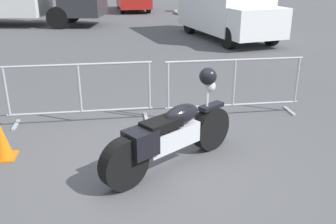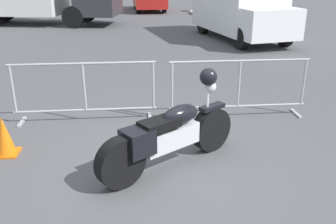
# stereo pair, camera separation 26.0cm
# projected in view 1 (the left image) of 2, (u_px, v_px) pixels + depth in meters

# --- Properties ---
(ground_plane) EXTENTS (120.00, 120.00, 0.00)m
(ground_plane) POSITION_uv_depth(u_px,v_px,m) (162.00, 165.00, 5.23)
(ground_plane) COLOR #4C4C4F
(motorcycle) EXTENTS (1.95, 1.47, 1.28)m
(motorcycle) POSITION_uv_depth(u_px,v_px,m) (172.00, 134.00, 5.05)
(motorcycle) COLOR black
(motorcycle) RESTS_ON ground
(crowd_barrier_near) EXTENTS (2.52, 0.49, 1.07)m
(crowd_barrier_near) POSITION_uv_depth(u_px,v_px,m) (80.00, 92.00, 6.49)
(crowd_barrier_near) COLOR #9EA0A5
(crowd_barrier_near) RESTS_ON ground
(crowd_barrier_far) EXTENTS (2.52, 0.49, 1.07)m
(crowd_barrier_far) POSITION_uv_depth(u_px,v_px,m) (234.00, 86.00, 6.81)
(crowd_barrier_far) COLOR #9EA0A5
(crowd_barrier_far) RESTS_ON ground
(delivery_van) EXTENTS (3.06, 5.32, 2.31)m
(delivery_van) POSITION_uv_depth(u_px,v_px,m) (226.00, 5.00, 14.08)
(delivery_van) COLOR white
(delivery_van) RESTS_ON ground
(parked_car_black) EXTENTS (2.01, 4.38, 1.45)m
(parked_car_black) POSITION_uv_depth(u_px,v_px,m) (26.00, 0.00, 22.31)
(parked_car_black) COLOR black
(parked_car_black) RESTS_ON ground
(pedestrian) EXTENTS (0.39, 0.39, 1.69)m
(pedestrian) POSITION_uv_depth(u_px,v_px,m) (230.00, 3.00, 18.06)
(pedestrian) COLOR #262838
(pedestrian) RESTS_ON ground
(planter_island) EXTENTS (3.53, 3.53, 1.11)m
(planter_island) POSITION_uv_depth(u_px,v_px,m) (207.00, 7.00, 21.96)
(planter_island) COLOR #ADA89E
(planter_island) RESTS_ON ground
(traffic_cone) EXTENTS (0.34, 0.34, 0.59)m
(traffic_cone) POSITION_uv_depth(u_px,v_px,m) (1.00, 140.00, 5.33)
(traffic_cone) COLOR orange
(traffic_cone) RESTS_ON ground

